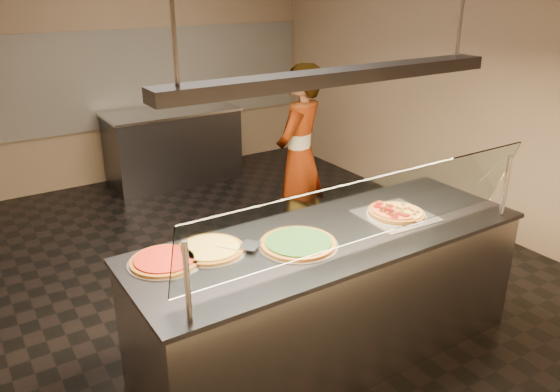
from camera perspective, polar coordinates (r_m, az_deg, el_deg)
ground at (r=5.10m, az=-3.29°, el=-7.47°), size 5.00×6.00×0.02m
wall_back at (r=7.30m, az=-15.66°, el=13.32°), size 5.00×0.02×3.00m
wall_right at (r=6.15m, az=17.60°, el=11.66°), size 0.02×6.00×3.00m
tile_band at (r=7.30m, az=-15.42°, el=11.75°), size 4.90×0.02×1.20m
serving_counter at (r=3.80m, az=5.26°, el=-10.32°), size 2.70×0.94×0.93m
sneeze_guard at (r=3.21m, az=9.46°, el=-1.47°), size 2.46×0.18×0.54m
perforated_tray at (r=3.91m, az=11.97°, el=-1.91°), size 0.49×0.49×0.01m
half_pizza_pepperoni at (r=3.84m, az=11.00°, el=-1.83°), size 0.23×0.40×0.05m
half_pizza_sausage at (r=3.97m, az=12.99°, el=-1.35°), size 0.21×0.40×0.04m
pizza_spinach at (r=3.41m, az=1.88°, el=-4.92°), size 0.51×0.51×0.03m
pizza_cheese at (r=3.37m, az=-7.33°, el=-5.47°), size 0.44×0.44×0.03m
pizza_tomato at (r=3.28m, az=-12.01°, el=-6.62°), size 0.43×0.43×0.03m
pizza_spatula at (r=3.35m, az=-4.59°, el=-5.25°), size 0.27×0.18×0.02m
prep_table at (r=7.20m, az=-11.05°, el=5.16°), size 1.66×0.74×0.93m
worker at (r=5.25m, az=2.06°, el=4.12°), size 0.77×0.69×1.77m
heat_lamp_housing at (r=3.26m, az=6.17°, el=12.34°), size 2.30×0.18×0.08m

